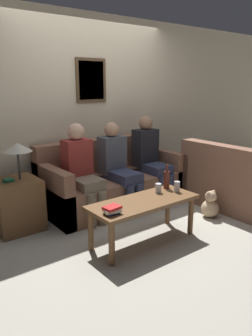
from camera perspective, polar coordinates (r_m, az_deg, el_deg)
The scene contains 14 objects.
ground_plane at distance 4.30m, azimuth 1.50°, elevation -8.22°, with size 16.00×16.00×0.00m, color #ADA899.
wall_back at distance 4.81m, azimuth -6.24°, elevation 10.18°, with size 9.00×0.08×2.60m.
couch_main at distance 4.60m, azimuth -2.76°, elevation -2.61°, with size 1.93×0.91×0.89m.
couch_side at distance 4.75m, azimuth 18.83°, elevation -2.83°, with size 0.91×1.38×0.89m.
coffee_table at distance 3.49m, azimuth 3.08°, elevation -6.69°, with size 1.21×0.49×0.47m.
side_table_with_lamp at distance 4.01m, azimuth -18.51°, elevation -5.48°, with size 0.51×0.51×1.02m.
wine_bottle at distance 3.84m, azimuth 7.09°, elevation -1.95°, with size 0.07×0.07×0.29m.
drinking_glass at distance 3.69m, azimuth 5.65°, elevation -3.51°, with size 0.07×0.07×0.11m.
book_stack at distance 3.11m, azimuth -2.44°, elevation -7.26°, with size 0.18×0.14×0.08m.
soda_can at distance 3.74m, azimuth 8.87°, elevation -3.24°, with size 0.07×0.07×0.12m.
person_left at distance 4.06m, azimuth -7.71°, elevation -0.11°, with size 0.34×0.59×1.19m.
person_middle at distance 4.34m, azimuth -1.41°, elevation 0.66°, with size 0.34×0.66×1.16m.
person_right at distance 4.72m, azimuth 4.27°, elevation 2.08°, with size 0.34×0.62×1.21m.
teddy_bear at distance 4.33m, azimuth 14.44°, elevation -6.37°, with size 0.22×0.22×0.35m.
Camera 1 is at (-2.51, -3.06, 1.67)m, focal length 35.00 mm.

